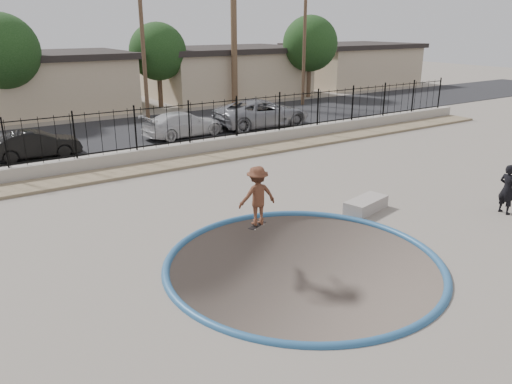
{
  "coord_description": "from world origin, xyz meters",
  "views": [
    {
      "loc": [
        -7.24,
        -9.72,
        5.71
      ],
      "look_at": [
        0.57,
        2.0,
        0.94
      ],
      "focal_mm": 35.0,
      "sensor_mm": 36.0,
      "label": 1
    }
  ],
  "objects": [
    {
      "name": "car_d",
      "position": [
        8.89,
        13.86,
        0.82
      ],
      "size": [
        5.72,
        2.76,
        1.57
      ],
      "primitive_type": "imported",
      "rotation": [
        0.0,
        0.0,
        1.54
      ],
      "color": "gray",
      "rests_on": "street"
    },
    {
      "name": "coping_ring",
      "position": [
        0.0,
        -1.0,
        0.0
      ],
      "size": [
        7.04,
        7.04,
        0.2
      ],
      "primitive_type": "torus",
      "color": "#285783",
      "rests_on": "ground"
    },
    {
      "name": "ground",
      "position": [
        0.0,
        12.0,
        -1.1
      ],
      "size": [
        120.0,
        120.0,
        2.2
      ],
      "primitive_type": "cube",
      "color": "slate",
      "rests_on": "ground"
    },
    {
      "name": "street",
      "position": [
        0.0,
        17.0,
        0.02
      ],
      "size": [
        90.0,
        8.0,
        0.04
      ],
      "primitive_type": "cube",
      "color": "black",
      "rests_on": "ground"
    },
    {
      "name": "street_tree_mid",
      "position": [
        7.0,
        24.0,
        3.84
      ],
      "size": [
        3.96,
        3.96,
        5.83
      ],
      "color": "#473323",
      "rests_on": "ground"
    },
    {
      "name": "bowl_pit",
      "position": [
        0.0,
        -1.0,
        0.0
      ],
      "size": [
        6.84,
        6.84,
        1.8
      ],
      "primitive_type": null,
      "color": "#463D36",
      "rests_on": "ground"
    },
    {
      "name": "house_east",
      "position": [
        14.0,
        26.5,
        1.97
      ],
      "size": [
        12.6,
        8.6,
        3.9
      ],
      "color": "tan",
      "rests_on": "ground"
    },
    {
      "name": "car_c",
      "position": [
        3.98,
        14.02,
        0.68
      ],
      "size": [
        4.59,
        2.23,
        1.29
      ],
      "primitive_type": "imported",
      "rotation": [
        0.0,
        0.0,
        1.67
      ],
      "color": "silver",
      "rests_on": "street"
    },
    {
      "name": "street_tree_right",
      "position": [
        19.0,
        22.0,
        4.19
      ],
      "size": [
        4.32,
        4.32,
        6.36
      ],
      "color": "#473323",
      "rests_on": "ground"
    },
    {
      "name": "house_east_far",
      "position": [
        28.0,
        26.5,
        1.97
      ],
      "size": [
        11.6,
        8.6,
        3.9
      ],
      "color": "tan",
      "rests_on": "ground"
    },
    {
      "name": "street_tree_left",
      "position": [
        -3.0,
        23.0,
        4.19
      ],
      "size": [
        4.32,
        4.32,
        6.36
      ],
      "color": "#473323",
      "rests_on": "ground"
    },
    {
      "name": "utility_pole_mid",
      "position": [
        4.0,
        19.0,
        4.96
      ],
      "size": [
        1.7,
        0.24,
        9.5
      ],
      "color": "#473323",
      "rests_on": "ground"
    },
    {
      "name": "skater",
      "position": [
        0.35,
        1.6,
        0.88
      ],
      "size": [
        1.22,
        0.81,
        1.76
      ],
      "primitive_type": "imported",
      "rotation": [
        0.0,
        0.0,
        2.99
      ],
      "color": "brown",
      "rests_on": "ground"
    },
    {
      "name": "fence",
      "position": [
        0.0,
        10.3,
        1.5
      ],
      "size": [
        40.0,
        0.04,
        1.8
      ],
      "color": "black",
      "rests_on": "retaining_wall"
    },
    {
      "name": "house_center",
      "position": [
        0.0,
        26.5,
        1.97
      ],
      "size": [
        10.6,
        8.6,
        3.9
      ],
      "color": "tan",
      "rests_on": "ground"
    },
    {
      "name": "videographer",
      "position": [
        7.5,
        -1.78,
        0.79
      ],
      "size": [
        0.44,
        0.62,
        1.59
      ],
      "primitive_type": "imported",
      "rotation": [
        0.0,
        0.0,
        1.46
      ],
      "color": "black",
      "rests_on": "ground"
    },
    {
      "name": "utility_pole_right",
      "position": [
        16.0,
        19.0,
        4.7
      ],
      "size": [
        1.7,
        0.24,
        9.0
      ],
      "color": "#473323",
      "rests_on": "ground"
    },
    {
      "name": "concrete_ledge",
      "position": [
        4.0,
        0.8,
        0.2
      ],
      "size": [
        1.72,
        1.05,
        0.4
      ],
      "primitive_type": "cube",
      "rotation": [
        0.0,
        0.0,
        0.23
      ],
      "color": "gray",
      "rests_on": "ground"
    },
    {
      "name": "retaining_wall",
      "position": [
        0.0,
        10.3,
        0.3
      ],
      "size": [
        42.0,
        0.45,
        0.6
      ],
      "primitive_type": "cube",
      "color": "#9F988C",
      "rests_on": "ground"
    },
    {
      "name": "skateboard",
      "position": [
        0.35,
        1.6,
        0.05
      ],
      "size": [
        0.72,
        0.45,
        0.06
      ],
      "rotation": [
        0.0,
        0.0,
        0.41
      ],
      "color": "black",
      "rests_on": "ground"
    },
    {
      "name": "car_b",
      "position": [
        -3.4,
        13.58,
        0.64
      ],
      "size": [
        3.77,
        1.53,
        1.22
      ],
      "primitive_type": "imported",
      "rotation": [
        0.0,
        0.0,
        1.51
      ],
      "color": "black",
      "rests_on": "street"
    },
    {
      "name": "rock_strip",
      "position": [
        0.0,
        9.2,
        0.06
      ],
      "size": [
        42.0,
        1.6,
        0.11
      ],
      "primitive_type": "cube",
      "color": "#907E5E",
      "rests_on": "ground"
    }
  ]
}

